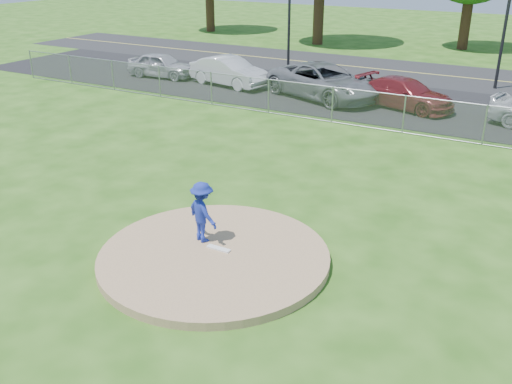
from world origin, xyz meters
The scene contains 13 objects.
ground centered at (0.00, 10.00, 0.00)m, with size 120.00×120.00×0.00m, color #224E11.
pitchers_mound centered at (0.00, 0.00, 0.10)m, with size 5.40×5.40×0.20m, color #9C7A55.
pitching_rubber centered at (0.00, 0.20, 0.22)m, with size 0.60×0.15×0.04m, color white.
chain_link_fence centered at (0.00, 12.00, 0.75)m, with size 40.00×0.06×1.50m, color gray.
parking_lot centered at (0.00, 16.50, 0.01)m, with size 50.00×8.00×0.01m, color black.
street centered at (0.00, 24.00, 0.00)m, with size 60.00×7.00×0.01m, color black.
traffic_signal_left centered at (-8.76, 22.00, 3.36)m, with size 1.28×0.20×5.60m.
pitcher centered at (-0.57, 0.41, 0.96)m, with size 0.98×0.56×1.51m, color navy.
traffic_cone centered at (-6.32, 15.68, 0.32)m, with size 0.32×0.32×0.63m, color #FF550D.
parked_car_silver centered at (-13.80, 15.72, 0.68)m, with size 1.58×3.94×1.34m, color #A6A7AB.
parked_car_white centered at (-9.39, 15.78, 0.75)m, with size 1.57×4.50×1.48m, color silver.
parked_car_gray centered at (-3.95, 15.66, 0.83)m, with size 2.73×5.92×1.65m, color slate.
parked_car_darkred centered at (-0.02, 15.77, 0.68)m, with size 1.87×4.59×1.33m, color maroon.
Camera 1 is at (6.57, -9.66, 6.77)m, focal length 40.00 mm.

